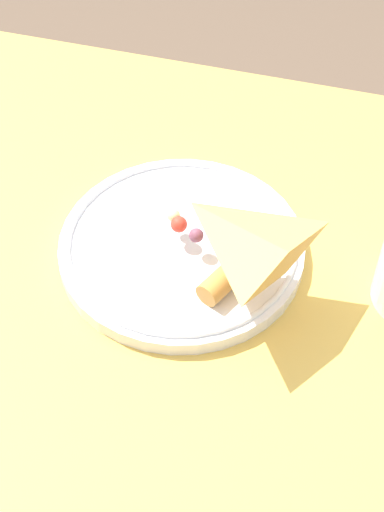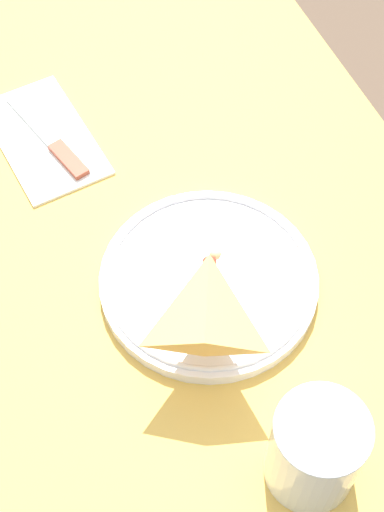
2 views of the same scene
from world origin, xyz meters
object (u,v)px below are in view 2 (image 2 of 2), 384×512
at_px(milk_glass, 315,452).
at_px(napkin_folded, 47,137).
at_px(dining_table, 90,278).
at_px(butter_knife, 49,138).
at_px(plate_pizza, 209,282).

xyz_separation_m(milk_glass, napkin_folded, (0.51, 0.11, -0.05)).
relative_size(dining_table, butter_knife, 5.33).
distance_m(dining_table, plate_pizza, 0.22).
relative_size(dining_table, plate_pizza, 3.79).
relative_size(milk_glass, butter_knife, 0.65).
relative_size(plate_pizza, napkin_folded, 1.19).
distance_m(napkin_folded, butter_knife, 0.01).
height_order(plate_pizza, milk_glass, milk_glass).
distance_m(dining_table, milk_glass, 0.42).
bearing_deg(napkin_folded, dining_table, 178.67).
relative_size(dining_table, napkin_folded, 4.52).
bearing_deg(butter_knife, dining_table, 161.84).
relative_size(milk_glass, napkin_folded, 0.55).
height_order(dining_table, napkin_folded, napkin_folded).
height_order(plate_pizza, butter_knife, plate_pizza).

